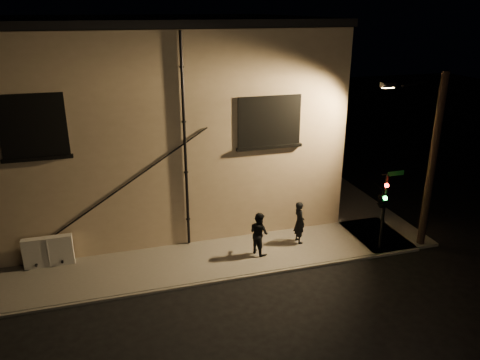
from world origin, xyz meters
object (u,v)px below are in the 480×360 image
object	(u,v)px
pedestrian_a	(299,222)
traffic_signal	(382,200)
utility_cabinet	(48,251)
pedestrian_b	(259,233)
streetlamp_pole	(430,158)

from	to	relation	value
pedestrian_a	traffic_signal	world-z (taller)	traffic_signal
utility_cabinet	pedestrian_b	size ratio (longest dim) A/B	1.03
pedestrian_b	streetlamp_pole	size ratio (longest dim) A/B	0.24
pedestrian_a	traffic_signal	xyz separation A→B (m)	(2.73, -1.50, 1.28)
pedestrian_a	streetlamp_pole	xyz separation A→B (m)	(4.66, -1.45, 2.75)
traffic_signal	streetlamp_pole	world-z (taller)	streetlamp_pole
utility_cabinet	pedestrian_a	xyz separation A→B (m)	(9.67, -0.90, 0.31)
pedestrian_b	pedestrian_a	bearing A→B (deg)	-101.04
traffic_signal	pedestrian_b	bearing A→B (deg)	166.66
utility_cabinet	pedestrian_a	size ratio (longest dim) A/B	1.00
pedestrian_b	traffic_signal	bearing A→B (deg)	-126.72
traffic_signal	streetlamp_pole	distance (m)	2.43
pedestrian_a	pedestrian_b	world-z (taller)	pedestrian_a
pedestrian_a	pedestrian_b	xyz separation A→B (m)	(-1.87, -0.41, -0.03)
utility_cabinet	streetlamp_pole	world-z (taller)	streetlamp_pole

